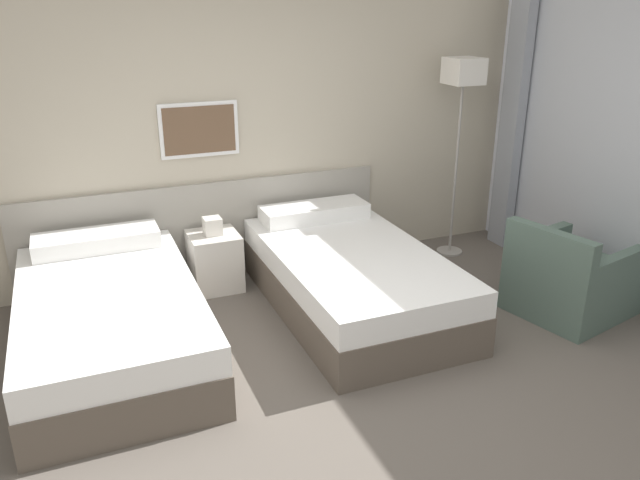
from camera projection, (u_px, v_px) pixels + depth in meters
ground_plane at (358, 406)px, 3.72m from camera, size 16.00×16.00×0.00m
wall_headboard at (241, 124)px, 5.20m from camera, size 10.00×0.10×2.70m
bed_near_door at (111, 320)px, 4.20m from camera, size 1.15×2.04×0.62m
bed_near_window at (351, 277)px, 4.84m from camera, size 1.15×2.04×0.62m
nightstand at (215, 260)px, 5.18m from camera, size 0.40×0.41×0.62m
floor_lamp at (463, 86)px, 5.43m from camera, size 0.29×0.29×1.80m
armchair at (569, 282)px, 4.76m from camera, size 0.95×0.88×0.74m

